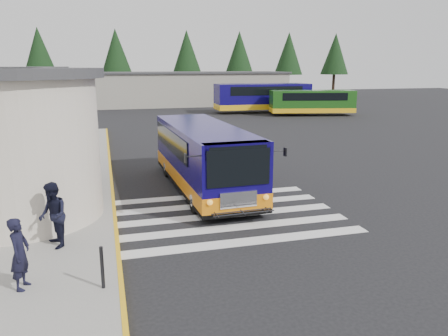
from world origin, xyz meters
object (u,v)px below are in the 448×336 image
object	(u,v)px
pedestrian_a	(20,254)
far_bus_b	(312,101)
bollard	(102,267)
far_bus_a	(263,96)
transit_bus	(204,159)
pedestrian_b	(53,215)

from	to	relation	value
pedestrian_a	far_bus_b	xyz separation A→B (m)	(22.63, 31.13, 0.45)
bollard	far_bus_a	xyz separation A→B (m)	(17.02, 35.68, 1.09)
bollard	far_bus_b	xyz separation A→B (m)	(20.90, 31.61, 0.78)
far_bus_a	far_bus_b	bearing A→B (deg)	-135.27
transit_bus	far_bus_b	bearing A→B (deg)	52.75
far_bus_b	pedestrian_b	bearing A→B (deg)	154.25
transit_bus	far_bus_a	bearing A→B (deg)	63.07
transit_bus	far_bus_b	distance (m)	29.15
pedestrian_a	far_bus_a	world-z (taller)	far_bus_a
far_bus_a	far_bus_b	distance (m)	5.62
pedestrian_a	pedestrian_b	size ratio (longest dim) A/B	0.91
bollard	far_bus_a	world-z (taller)	far_bus_a
far_bus_a	far_bus_b	size ratio (longest dim) A/B	1.18
pedestrian_b	far_bus_a	distance (m)	37.69
transit_bus	pedestrian_a	world-z (taller)	transit_bus
pedestrian_a	far_bus_a	distance (m)	39.89
far_bus_b	pedestrian_a	bearing A→B (deg)	155.71
transit_bus	far_bus_b	world-z (taller)	transit_bus
transit_bus	far_bus_b	size ratio (longest dim) A/B	1.07
bollard	pedestrian_a	bearing A→B (deg)	164.54
bollard	far_bus_b	size ratio (longest dim) A/B	0.11
bollard	far_bus_a	bearing A→B (deg)	64.50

